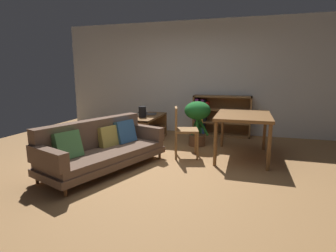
{
  "coord_description": "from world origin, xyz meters",
  "views": [
    {
      "loc": [
        1.27,
        -3.85,
        1.44
      ],
      "look_at": [
        0.04,
        0.27,
        0.6
      ],
      "focal_mm": 28.45,
      "sensor_mm": 36.0,
      "label": 1
    }
  ],
  "objects_px": {
    "fabric_couch": "(102,147)",
    "open_laptop": "(148,114)",
    "bookshelf": "(217,115)",
    "media_console": "(149,129)",
    "dining_chair_near": "(183,128)",
    "potted_floor_plant": "(197,117)",
    "desk_speaker": "(142,112)",
    "dining_table": "(243,118)"
  },
  "relations": [
    {
      "from": "dining_table",
      "to": "dining_chair_near",
      "type": "xyz_separation_m",
      "value": [
        -1.01,
        -0.29,
        -0.18
      ]
    },
    {
      "from": "fabric_couch",
      "to": "potted_floor_plant",
      "type": "distance_m",
      "value": 2.13
    },
    {
      "from": "open_laptop",
      "to": "potted_floor_plant",
      "type": "relative_size",
      "value": 0.49
    },
    {
      "from": "potted_floor_plant",
      "to": "dining_chair_near",
      "type": "relative_size",
      "value": 1.03
    },
    {
      "from": "fabric_couch",
      "to": "dining_chair_near",
      "type": "distance_m",
      "value": 1.42
    },
    {
      "from": "media_console",
      "to": "dining_table",
      "type": "distance_m",
      "value": 2.12
    },
    {
      "from": "dining_chair_near",
      "to": "bookshelf",
      "type": "distance_m",
      "value": 1.97
    },
    {
      "from": "open_laptop",
      "to": "bookshelf",
      "type": "height_order",
      "value": "bookshelf"
    },
    {
      "from": "desk_speaker",
      "to": "potted_floor_plant",
      "type": "height_order",
      "value": "potted_floor_plant"
    },
    {
      "from": "media_console",
      "to": "dining_chair_near",
      "type": "bearing_deg",
      "value": -42.86
    },
    {
      "from": "fabric_couch",
      "to": "media_console",
      "type": "bearing_deg",
      "value": 87.49
    },
    {
      "from": "desk_speaker",
      "to": "dining_table",
      "type": "relative_size",
      "value": 0.18
    },
    {
      "from": "fabric_couch",
      "to": "desk_speaker",
      "type": "distance_m",
      "value": 1.65
    },
    {
      "from": "desk_speaker",
      "to": "potted_floor_plant",
      "type": "relative_size",
      "value": 0.25
    },
    {
      "from": "open_laptop",
      "to": "dining_chair_near",
      "type": "xyz_separation_m",
      "value": [
        1.06,
        -1.13,
        -0.06
      ]
    },
    {
      "from": "dining_chair_near",
      "to": "fabric_couch",
      "type": "bearing_deg",
      "value": -138.8
    },
    {
      "from": "media_console",
      "to": "bookshelf",
      "type": "height_order",
      "value": "bookshelf"
    },
    {
      "from": "fabric_couch",
      "to": "potted_floor_plant",
      "type": "height_order",
      "value": "potted_floor_plant"
    },
    {
      "from": "fabric_couch",
      "to": "open_laptop",
      "type": "bearing_deg",
      "value": 90.11
    },
    {
      "from": "bookshelf",
      "to": "potted_floor_plant",
      "type": "bearing_deg",
      "value": -104.42
    },
    {
      "from": "desk_speaker",
      "to": "dining_table",
      "type": "bearing_deg",
      "value": -11.3
    },
    {
      "from": "potted_floor_plant",
      "to": "bookshelf",
      "type": "bearing_deg",
      "value": 75.58
    },
    {
      "from": "dining_table",
      "to": "desk_speaker",
      "type": "bearing_deg",
      "value": 168.7
    },
    {
      "from": "fabric_couch",
      "to": "potted_floor_plant",
      "type": "relative_size",
      "value": 2.34
    },
    {
      "from": "media_console",
      "to": "dining_chair_near",
      "type": "height_order",
      "value": "dining_chair_near"
    },
    {
      "from": "fabric_couch",
      "to": "open_laptop",
      "type": "distance_m",
      "value": 2.07
    },
    {
      "from": "media_console",
      "to": "bookshelf",
      "type": "relative_size",
      "value": 0.94
    },
    {
      "from": "open_laptop",
      "to": "bookshelf",
      "type": "xyz_separation_m",
      "value": [
        1.45,
        0.8,
        -0.1
      ]
    },
    {
      "from": "dining_table",
      "to": "dining_chair_near",
      "type": "bearing_deg",
      "value": -164.08
    },
    {
      "from": "potted_floor_plant",
      "to": "dining_chair_near",
      "type": "height_order",
      "value": "potted_floor_plant"
    },
    {
      "from": "media_console",
      "to": "open_laptop",
      "type": "bearing_deg",
      "value": 110.99
    },
    {
      "from": "dining_chair_near",
      "to": "media_console",
      "type": "bearing_deg",
      "value": 137.14
    },
    {
      "from": "fabric_couch",
      "to": "bookshelf",
      "type": "bearing_deg",
      "value": 63.1
    },
    {
      "from": "fabric_couch",
      "to": "open_laptop",
      "type": "height_order",
      "value": "fabric_couch"
    },
    {
      "from": "media_console",
      "to": "desk_speaker",
      "type": "distance_m",
      "value": 0.46
    },
    {
      "from": "media_console",
      "to": "desk_speaker",
      "type": "xyz_separation_m",
      "value": [
        -0.05,
        -0.21,
        0.4
      ]
    },
    {
      "from": "potted_floor_plant",
      "to": "dining_table",
      "type": "height_order",
      "value": "potted_floor_plant"
    },
    {
      "from": "open_laptop",
      "to": "bookshelf",
      "type": "relative_size",
      "value": 0.33
    },
    {
      "from": "fabric_couch",
      "to": "open_laptop",
      "type": "relative_size",
      "value": 4.76
    },
    {
      "from": "media_console",
      "to": "fabric_couch",
      "type": "bearing_deg",
      "value": -92.51
    },
    {
      "from": "media_console",
      "to": "potted_floor_plant",
      "type": "xyz_separation_m",
      "value": [
        1.09,
        -0.08,
        0.33
      ]
    },
    {
      "from": "potted_floor_plant",
      "to": "dining_chair_near",
      "type": "distance_m",
      "value": 0.84
    }
  ]
}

